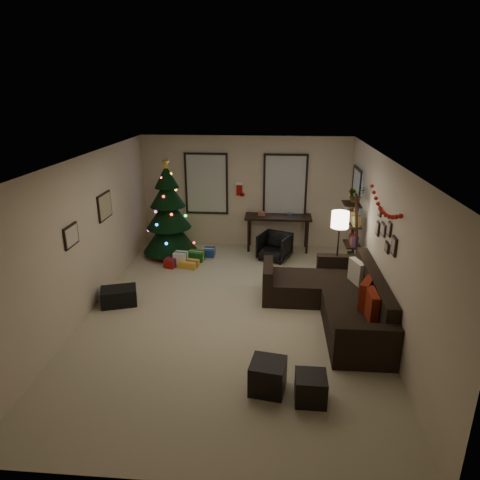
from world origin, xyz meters
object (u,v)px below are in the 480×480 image
christmas_tree (169,216)px  desk_chair (275,246)px  sofa (337,300)px  desk (278,220)px  bookshelf (353,239)px

christmas_tree → desk_chair: size_ratio=3.72×
christmas_tree → sofa: christmas_tree is taller
sofa → desk_chair: 2.73m
desk → bookshelf: bookshelf is taller
desk_chair → bookshelf: size_ratio=0.33×
christmas_tree → desk_chair: (2.46, -0.07, -0.65)m
sofa → desk: sofa is taller
bookshelf → desk: bearing=131.9°
christmas_tree → desk_chair: bearing=-1.6°
desk_chair → sofa: bearing=-42.8°
sofa → desk: 3.34m
desk_chair → bookshelf: 1.96m
desk → bookshelf: (1.49, -1.67, 0.15)m
desk → bookshelf: bearing=-48.1°
christmas_tree → desk: (2.52, 0.58, -0.21)m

